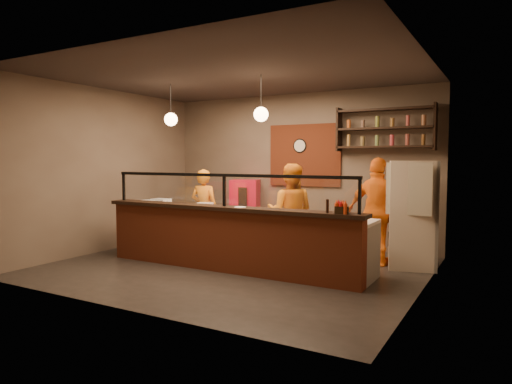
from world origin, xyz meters
The scene contains 29 objects.
floor centered at (0.00, 0.00, 0.00)m, with size 6.00×6.00×0.00m, color black.
ceiling centered at (0.00, 0.00, 3.20)m, with size 6.00×6.00×0.00m, color #352C29.
wall_back centered at (0.00, 2.50, 1.60)m, with size 6.00×6.00×0.00m, color #675A4B.
wall_left centered at (-3.00, 0.00, 1.60)m, with size 5.00×5.00×0.00m, color #675A4B.
wall_right centered at (3.00, 0.00, 1.60)m, with size 5.00×5.00×0.00m, color #675A4B.
wall_front centered at (0.00, -2.50, 1.60)m, with size 6.00×6.00×0.00m, color #675A4B.
brick_patch centered at (0.20, 2.47, 1.90)m, with size 1.60×0.04×1.30m, color brown.
service_counter centered at (0.00, -0.30, 0.50)m, with size 4.60×0.25×1.00m, color brown.
counter_ledge centered at (0.00, -0.30, 1.03)m, with size 4.70×0.37×0.06m, color black.
worktop_cabinet centered at (0.00, 0.20, 0.42)m, with size 4.60×0.75×0.85m, color gray.
worktop centered at (0.00, 0.20, 0.88)m, with size 4.60×0.75×0.05m, color silver.
sneeze_guard centered at (0.00, -0.30, 1.37)m, with size 4.50×0.05×0.52m.
wall_shelving centered at (1.90, 2.32, 2.40)m, with size 1.84×0.28×0.85m.
wall_clock centered at (0.10, 2.46, 2.10)m, with size 0.30×0.30×0.04m, color black.
pendant_left centered at (-1.50, 0.20, 2.55)m, with size 0.24×0.24×0.77m.
pendant_right centered at (0.40, 0.20, 2.55)m, with size 0.24×0.24×0.77m.
cook_left centered at (-1.34, 1.00, 0.81)m, with size 0.59×0.39×1.62m, color orange.
cook_mid centered at (0.61, 0.89, 0.87)m, with size 0.85×0.66×1.74m, color orange.
cook_right centered at (2.05, 1.36, 0.92)m, with size 1.08×0.45×1.85m, color orange.
fridge centered at (2.60, 1.45, 0.90)m, with size 0.75×0.70×1.79m, color beige.
red_cooler centered at (-1.07, 2.15, 0.69)m, with size 0.59×0.54×1.37m, color red.
pizza_dough centered at (0.66, 0.30, 0.91)m, with size 0.48×0.48×0.01m, color #F0E5CC.
prep_tub_a centered at (-1.85, 0.29, 0.98)m, with size 0.32×0.25×0.16m, color silver.
prep_tub_b centered at (-0.80, 0.27, 0.97)m, with size 0.26×0.21×0.13m, color silver.
prep_tub_c centered at (-2.00, 0.05, 0.97)m, with size 0.28×0.23×0.14m, color white.
rolling_pin centered at (-1.28, 0.26, 0.93)m, with size 0.07×0.07×0.40m, color yellow.
condiment_caddy centered at (1.99, -0.35, 1.11)m, with size 0.19×0.15×0.10m, color black.
pepper_mill centered at (1.77, -0.34, 1.16)m, with size 0.04×0.04×0.19m, color black.
small_plate centered at (0.34, -0.37, 1.07)m, with size 0.18×0.18×0.01m, color silver.
Camera 1 is at (4.04, -6.41, 1.81)m, focal length 32.00 mm.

